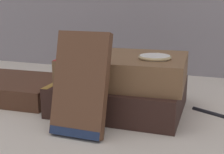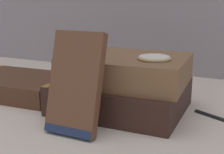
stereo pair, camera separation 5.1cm
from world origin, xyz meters
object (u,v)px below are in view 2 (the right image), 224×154
book_flat_bottom (118,95)px  pocket_watch (154,58)px  book_side_left (15,84)px  book_leaning_front (75,87)px  book_flat_top (124,69)px  reading_glasses (143,85)px

book_flat_bottom → pocket_watch: 0.10m
book_flat_bottom → book_side_left: (-0.24, -0.00, -0.01)m
book_side_left → book_leaning_front: book_leaning_front is taller
book_flat_bottom → book_flat_top: 0.05m
book_flat_top → book_side_left: size_ratio=0.94×
reading_glasses → book_flat_bottom: bearing=-87.0°
book_leaning_front → book_side_left: bearing=152.7°
book_flat_top → pocket_watch: 0.07m
book_side_left → pocket_watch: (0.31, -0.01, 0.08)m
book_flat_top → reading_glasses: size_ratio=2.09×
book_flat_bottom → book_flat_top: (0.01, 0.00, 0.05)m
book_side_left → book_leaning_front: (0.23, -0.12, 0.05)m
book_leaning_front → pocket_watch: (0.08, 0.11, 0.03)m
reading_glasses → book_leaning_front: bearing=-92.0°
pocket_watch → book_flat_bottom: bearing=172.0°
pocket_watch → book_flat_top: bearing=168.1°
book_side_left → book_leaning_front: bearing=-30.3°
book_flat_top → book_flat_bottom: bearing=-168.6°
book_flat_bottom → book_flat_top: bearing=14.0°
book_side_left → pocket_watch: bearing=-4.3°
book_flat_bottom → book_side_left: bearing=179.1°
book_leaning_front → reading_glasses: bearing=89.6°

